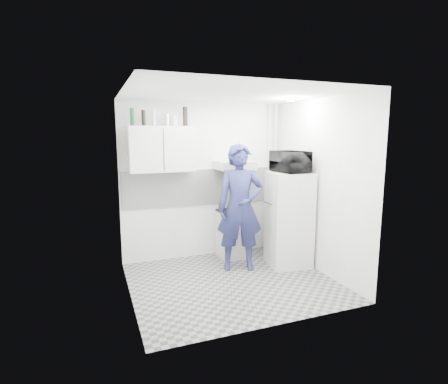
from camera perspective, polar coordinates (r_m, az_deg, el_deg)
name	(u,v)px	position (r m, az deg, el deg)	size (l,w,h in m)	color
floor	(232,282)	(5.13, 1.33, -14.42)	(2.80, 2.80, 0.00)	gray
ceiling	(233,93)	(4.74, 1.46, 15.78)	(2.80, 2.80, 0.00)	white
wall_back	(204,181)	(5.93, -3.21, 1.84)	(2.80, 2.80, 0.00)	white
wall_left	(127,198)	(4.43, -15.59, -0.95)	(2.60, 2.60, 0.00)	white
wall_right	(318,186)	(5.45, 15.14, 0.89)	(2.60, 2.60, 0.00)	white
person	(240,208)	(5.34, 2.63, -2.57)	(0.71, 0.46, 1.94)	navy
stove	(233,234)	(6.02, 1.43, -6.90)	(0.48, 0.48, 0.78)	beige
fridge	(289,219)	(5.65, 10.52, -4.38)	(0.62, 0.62, 1.49)	silver
stove_top	(233,211)	(5.93, 1.45, -3.16)	(0.47, 0.47, 0.03)	black
saucepan	(232,207)	(5.98, 1.24, -2.42)	(0.18, 0.18, 0.10)	silver
microwave	(290,162)	(5.51, 10.79, 4.88)	(0.40, 0.60, 0.33)	black
bottle_a	(132,117)	(5.47, -14.77, 11.77)	(0.06, 0.06, 0.26)	#144C1E
bottle_b	(143,118)	(5.49, -13.01, 11.69)	(0.06, 0.06, 0.24)	black
bottle_c	(154,118)	(5.51, -11.43, 11.79)	(0.06, 0.06, 0.25)	#B2B7BC
canister_a	(167,120)	(5.55, -9.31, 11.52)	(0.08, 0.08, 0.19)	silver
canister_b	(175,121)	(5.58, -8.06, 11.41)	(0.09, 0.09, 0.16)	#B2B7BC
bottle_e	(185,117)	(5.62, -6.36, 12.13)	(0.08, 0.08, 0.30)	black
upper_cabinet	(161,149)	(5.53, -10.17, 6.91)	(1.00, 0.35, 0.70)	silver
range_hood	(235,165)	(5.82, 1.75, 4.39)	(0.60, 0.50, 0.14)	beige
backsplash	(205,187)	(5.93, -3.16, 0.86)	(2.74, 0.03, 0.60)	white
pipe_a	(274,178)	(6.37, 8.22, 2.26)	(0.05, 0.05, 2.60)	beige
pipe_b	(268,178)	(6.32, 7.27, 2.22)	(0.04, 0.04, 2.60)	beige
ceiling_spot_fixture	(291,100)	(5.37, 10.85, 14.52)	(0.10, 0.10, 0.02)	white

